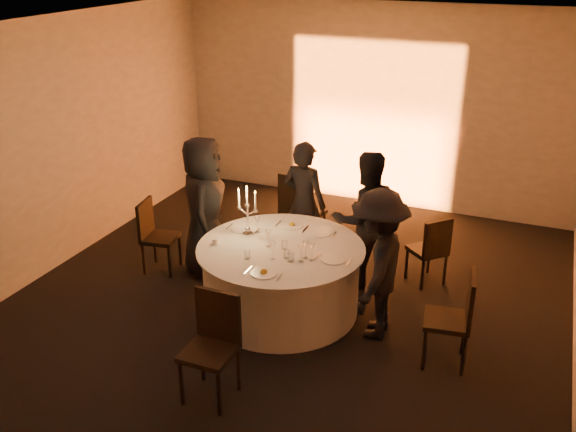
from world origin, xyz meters
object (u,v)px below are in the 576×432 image
at_px(chair_back_left, 299,208).
at_px(chair_back_right, 431,248).
at_px(chair_front, 213,339).
at_px(chair_right, 456,314).
at_px(chair_left, 154,232).
at_px(guest_left, 204,207).
at_px(candelabra, 247,218).
at_px(banquet_table, 281,279).
at_px(coffee_cup, 215,242).
at_px(guest_back_right, 365,220).
at_px(guest_back_left, 304,204).
at_px(guest_right, 378,265).

distance_m(chair_back_left, chair_back_right, 1.76).
bearing_deg(chair_front, chair_back_right, 62.99).
relative_size(chair_right, chair_front, 0.98).
bearing_deg(chair_left, guest_left, -80.67).
xyz_separation_m(chair_back_right, chair_front, (-1.39, -2.72, 0.08)).
bearing_deg(chair_back_left, chair_left, 50.73).
height_order(chair_back_right, chair_front, chair_front).
bearing_deg(chair_back_right, candelabra, -17.20).
xyz_separation_m(banquet_table, chair_right, (1.90, -0.26, 0.16)).
relative_size(chair_left, candelabra, 1.54).
height_order(chair_back_right, candelabra, candelabra).
height_order(banquet_table, coffee_cup, coffee_cup).
xyz_separation_m(chair_right, candelabra, (-2.36, 0.41, 0.43)).
bearing_deg(chair_back_right, chair_left, -30.80).
bearing_deg(chair_right, guest_back_right, -142.35).
distance_m(banquet_table, candelabra, 0.76).
relative_size(banquet_table, guest_back_left, 1.13).
xyz_separation_m(guest_left, guest_right, (2.27, -0.53, -0.06)).
relative_size(banquet_table, chair_back_left, 1.68).
distance_m(chair_back_right, guest_right, 1.32).
xyz_separation_m(chair_front, coffee_cup, (-0.68, 1.31, 0.24)).
bearing_deg(chair_front, chair_left, 135.00).
distance_m(chair_left, chair_back_right, 3.32).
relative_size(chair_right, candelabra, 1.65).
xyz_separation_m(chair_back_left, guest_right, (1.42, -1.46, 0.19)).
distance_m(chair_right, guest_back_right, 1.75).
height_order(chair_back_right, guest_back_left, guest_back_left).
bearing_deg(guest_left, guest_back_left, -78.35).
relative_size(guest_back_right, candelabra, 2.79).
bearing_deg(chair_back_right, chair_right, 62.37).
relative_size(chair_back_right, candelabra, 1.46).
bearing_deg(coffee_cup, candelabra, 58.22).
relative_size(chair_right, guest_back_right, 0.59).
height_order(guest_left, coffee_cup, guest_left).
height_order(chair_right, candelabra, candelabra).
bearing_deg(chair_back_left, chair_right, 155.66).
bearing_deg(guest_back_left, guest_left, 43.07).
bearing_deg(coffee_cup, guest_right, 5.29).
bearing_deg(banquet_table, chair_front, -89.96).
xyz_separation_m(chair_right, coffee_cup, (-2.58, 0.06, 0.25)).
bearing_deg(chair_left, chair_back_left, -61.52).
bearing_deg(banquet_table, coffee_cup, -163.48).
distance_m(guest_back_left, coffee_cup, 1.46).
distance_m(chair_back_left, candelabra, 1.33).
bearing_deg(chair_front, guest_back_right, 75.15).
distance_m(chair_left, chair_back_left, 1.84).
bearing_deg(chair_right, chair_back_right, -169.24).
bearing_deg(banquet_table, chair_back_right, 40.92).
height_order(banquet_table, guest_right, guest_right).
bearing_deg(guest_back_right, chair_back_right, 165.04).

